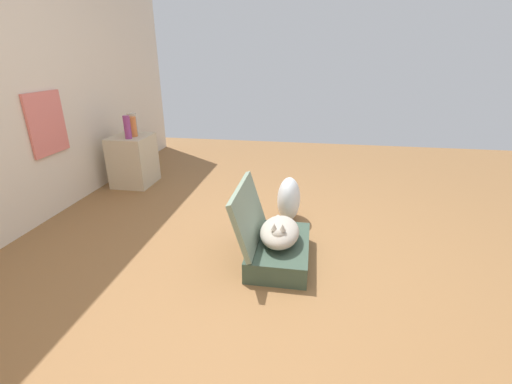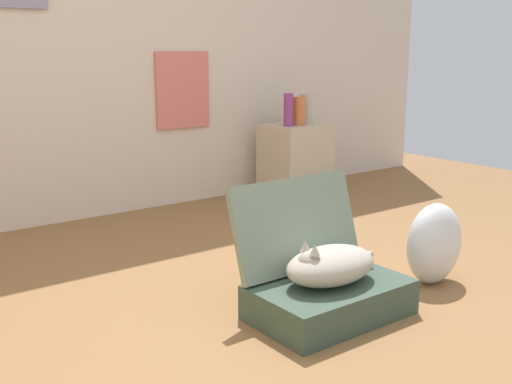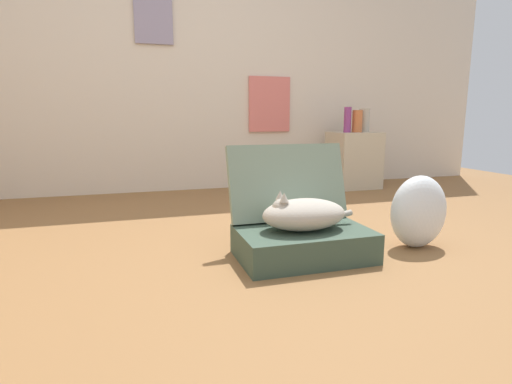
{
  "view_description": "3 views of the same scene",
  "coord_description": "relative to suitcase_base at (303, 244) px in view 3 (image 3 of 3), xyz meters",
  "views": [
    {
      "loc": [
        -2.1,
        -0.17,
        1.43
      ],
      "look_at": [
        0.42,
        0.24,
        0.41
      ],
      "focal_mm": 24.29,
      "sensor_mm": 36.0,
      "label": 1
    },
    {
      "loc": [
        -1.65,
        -1.8,
        1.14
      ],
      "look_at": [
        0.19,
        0.65,
        0.43
      ],
      "focal_mm": 43.36,
      "sensor_mm": 36.0,
      "label": 2
    },
    {
      "loc": [
        -0.71,
        -1.83,
        0.73
      ],
      "look_at": [
        0.01,
        0.51,
        0.27
      ],
      "focal_mm": 28.35,
      "sensor_mm": 36.0,
      "label": 3
    }
  ],
  "objects": [
    {
      "name": "wall_back",
      "position": [
        -0.11,
        2.24,
        1.22
      ],
      "size": [
        6.4,
        0.15,
        2.6
      ],
      "color": "beige",
      "rests_on": "ground"
    },
    {
      "name": "ground_plane",
      "position": [
        -0.11,
        -0.02,
        -0.08
      ],
      "size": [
        7.68,
        7.68,
        0.0
      ],
      "primitive_type": "plane",
      "color": "olive",
      "rests_on": "ground"
    },
    {
      "name": "vase_short",
      "position": [
        1.48,
        1.85,
        0.61
      ],
      "size": [
        0.1,
        0.1,
        0.24
      ],
      "primitive_type": "cylinder",
      "color": "#B7AD99",
      "rests_on": "side_table"
    },
    {
      "name": "cat",
      "position": [
        -0.01,
        0.0,
        0.16
      ],
      "size": [
        0.52,
        0.28,
        0.2
      ],
      "color": "#B2A899",
      "rests_on": "suitcase_base"
    },
    {
      "name": "suitcase_lid",
      "position": [
        0.0,
        0.23,
        0.29
      ],
      "size": [
        0.67,
        0.16,
        0.42
      ],
      "primitive_type": "cube",
      "rotation": [
        1.27,
        0.0,
        0.0
      ],
      "color": "gray",
      "rests_on": "suitcase_base"
    },
    {
      "name": "vase_round",
      "position": [
        1.36,
        1.8,
        0.6
      ],
      "size": [
        0.1,
        0.1,
        0.22
      ],
      "primitive_type": "cylinder",
      "color": "#CC6B38",
      "rests_on": "side_table"
    },
    {
      "name": "side_table",
      "position": [
        1.36,
        1.83,
        0.21
      ],
      "size": [
        0.46,
        0.42,
        0.57
      ],
      "primitive_type": "cube",
      "color": "beige",
      "rests_on": "ground"
    },
    {
      "name": "vase_tall",
      "position": [
        1.25,
        1.79,
        0.62
      ],
      "size": [
        0.07,
        0.07,
        0.25
      ],
      "primitive_type": "cylinder",
      "color": "#8C387A",
      "rests_on": "side_table"
    },
    {
      "name": "suitcase_base",
      "position": [
        0.0,
        0.0,
        0.0
      ],
      "size": [
        0.67,
        0.43,
        0.16
      ],
      "primitive_type": "cube",
      "color": "#384C3D",
      "rests_on": "ground"
    },
    {
      "name": "plastic_bag_white",
      "position": [
        0.69,
        -0.02,
        0.13
      ],
      "size": [
        0.34,
        0.21,
        0.41
      ],
      "primitive_type": "ellipsoid",
      "color": "silver",
      "rests_on": "ground"
    }
  ]
}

